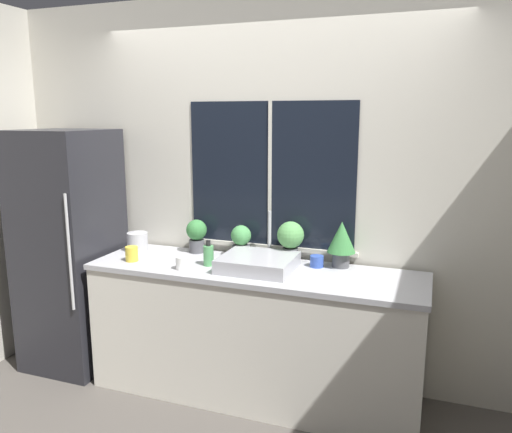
{
  "coord_description": "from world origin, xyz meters",
  "views": [
    {
      "loc": [
        1.08,
        -2.65,
        1.89
      ],
      "look_at": [
        0.02,
        0.3,
        1.25
      ],
      "focal_mm": 35.0,
      "sensor_mm": 36.0,
      "label": 1
    }
  ],
  "objects_px": {
    "mug_white": "(182,263)",
    "kettle": "(138,241)",
    "potted_plant_center_left": "(241,240)",
    "mug_yellow": "(132,254)",
    "sink": "(258,262)",
    "potted_plant_far_right": "(341,240)",
    "potted_plant_center_right": "(291,238)",
    "mug_blue": "(317,261)",
    "potted_plant_far_left": "(197,234)",
    "soap_bottle": "(208,255)",
    "refrigerator": "(70,250)"
  },
  "relations": [
    {
      "from": "potted_plant_center_right",
      "to": "potted_plant_far_left",
      "type": "bearing_deg",
      "value": 180.0
    },
    {
      "from": "kettle",
      "to": "mug_blue",
      "type": "bearing_deg",
      "value": 2.99
    },
    {
      "from": "potted_plant_center_left",
      "to": "refrigerator",
      "type": "bearing_deg",
      "value": -168.99
    },
    {
      "from": "sink",
      "to": "mug_blue",
      "type": "distance_m",
      "value": 0.39
    },
    {
      "from": "sink",
      "to": "potted_plant_far_right",
      "type": "distance_m",
      "value": 0.57
    },
    {
      "from": "potted_plant_far_left",
      "to": "mug_blue",
      "type": "relative_size",
      "value": 2.75
    },
    {
      "from": "kettle",
      "to": "mug_white",
      "type": "bearing_deg",
      "value": -28.77
    },
    {
      "from": "potted_plant_far_left",
      "to": "mug_white",
      "type": "height_order",
      "value": "potted_plant_far_left"
    },
    {
      "from": "potted_plant_center_right",
      "to": "mug_yellow",
      "type": "relative_size",
      "value": 2.75
    },
    {
      "from": "potted_plant_center_left",
      "to": "mug_yellow",
      "type": "bearing_deg",
      "value": -152.07
    },
    {
      "from": "potted_plant_far_right",
      "to": "sink",
      "type": "bearing_deg",
      "value": -154.91
    },
    {
      "from": "potted_plant_far_left",
      "to": "sink",
      "type": "bearing_deg",
      "value": -22.62
    },
    {
      "from": "mug_white",
      "to": "potted_plant_center_right",
      "type": "bearing_deg",
      "value": 33.48
    },
    {
      "from": "potted_plant_far_left",
      "to": "potted_plant_center_right",
      "type": "relative_size",
      "value": 0.87
    },
    {
      "from": "potted_plant_center_left",
      "to": "mug_yellow",
      "type": "relative_size",
      "value": 2.23
    },
    {
      "from": "mug_blue",
      "to": "potted_plant_far_left",
      "type": "bearing_deg",
      "value": 176.61
    },
    {
      "from": "potted_plant_center_right",
      "to": "potted_plant_far_right",
      "type": "distance_m",
      "value": 0.35
    },
    {
      "from": "potted_plant_far_left",
      "to": "potted_plant_center_right",
      "type": "height_order",
      "value": "potted_plant_center_right"
    },
    {
      "from": "sink",
      "to": "mug_white",
      "type": "distance_m",
      "value": 0.5
    },
    {
      "from": "sink",
      "to": "mug_blue",
      "type": "height_order",
      "value": "sink"
    },
    {
      "from": "mug_white",
      "to": "kettle",
      "type": "bearing_deg",
      "value": 151.23
    },
    {
      "from": "sink",
      "to": "potted_plant_far_left",
      "type": "xyz_separation_m",
      "value": [
        -0.56,
        0.23,
        0.09
      ]
    },
    {
      "from": "refrigerator",
      "to": "soap_bottle",
      "type": "distance_m",
      "value": 1.16
    },
    {
      "from": "mug_yellow",
      "to": "soap_bottle",
      "type": "bearing_deg",
      "value": 9.19
    },
    {
      "from": "mug_blue",
      "to": "mug_white",
      "type": "xyz_separation_m",
      "value": [
        -0.82,
        -0.35,
        0.0
      ]
    },
    {
      "from": "refrigerator",
      "to": "potted_plant_far_right",
      "type": "distance_m",
      "value": 2.02
    },
    {
      "from": "potted_plant_center_right",
      "to": "mug_blue",
      "type": "relative_size",
      "value": 3.18
    },
    {
      "from": "potted_plant_center_right",
      "to": "potted_plant_far_right",
      "type": "bearing_deg",
      "value": 0.0
    },
    {
      "from": "potted_plant_far_left",
      "to": "mug_white",
      "type": "bearing_deg",
      "value": -76.95
    },
    {
      "from": "refrigerator",
      "to": "mug_white",
      "type": "xyz_separation_m",
      "value": [
        1.03,
        -0.16,
        0.05
      ]
    },
    {
      "from": "soap_bottle",
      "to": "mug_white",
      "type": "bearing_deg",
      "value": -131.95
    },
    {
      "from": "mug_white",
      "to": "potted_plant_far_right",
      "type": "bearing_deg",
      "value": 22.93
    },
    {
      "from": "potted_plant_far_right",
      "to": "mug_blue",
      "type": "xyz_separation_m",
      "value": [
        -0.15,
        -0.05,
        -0.14
      ]
    },
    {
      "from": "potted_plant_center_left",
      "to": "soap_bottle",
      "type": "height_order",
      "value": "potted_plant_center_left"
    },
    {
      "from": "mug_yellow",
      "to": "mug_blue",
      "type": "height_order",
      "value": "mug_yellow"
    },
    {
      "from": "mug_blue",
      "to": "kettle",
      "type": "xyz_separation_m",
      "value": [
        -1.34,
        -0.07,
        0.04
      ]
    },
    {
      "from": "potted_plant_center_right",
      "to": "mug_yellow",
      "type": "distance_m",
      "value": 1.1
    },
    {
      "from": "potted_plant_far_left",
      "to": "mug_yellow",
      "type": "xyz_separation_m",
      "value": [
        -0.32,
        -0.36,
        -0.09
      ]
    },
    {
      "from": "potted_plant_far_left",
      "to": "mug_yellow",
      "type": "distance_m",
      "value": 0.49
    },
    {
      "from": "refrigerator",
      "to": "mug_blue",
      "type": "relative_size",
      "value": 20.16
    },
    {
      "from": "sink",
      "to": "potted_plant_center_left",
      "type": "xyz_separation_m",
      "value": [
        -0.21,
        0.23,
        0.07
      ]
    },
    {
      "from": "mug_blue",
      "to": "potted_plant_center_right",
      "type": "bearing_deg",
      "value": 164.79
    },
    {
      "from": "sink",
      "to": "potted_plant_far_left",
      "type": "height_order",
      "value": "sink"
    },
    {
      "from": "mug_blue",
      "to": "refrigerator",
      "type": "bearing_deg",
      "value": -173.94
    },
    {
      "from": "sink",
      "to": "refrigerator",
      "type": "bearing_deg",
      "value": -179.38
    },
    {
      "from": "mug_white",
      "to": "soap_bottle",
      "type": "bearing_deg",
      "value": 48.05
    },
    {
      "from": "potted_plant_far_left",
      "to": "kettle",
      "type": "height_order",
      "value": "potted_plant_far_left"
    },
    {
      "from": "refrigerator",
      "to": "potted_plant_far_right",
      "type": "bearing_deg",
      "value": 7.14
    },
    {
      "from": "potted_plant_center_left",
      "to": "mug_yellow",
      "type": "xyz_separation_m",
      "value": [
        -0.67,
        -0.36,
        -0.07
      ]
    },
    {
      "from": "potted_plant_center_right",
      "to": "kettle",
      "type": "bearing_deg",
      "value": -173.8
    }
  ]
}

